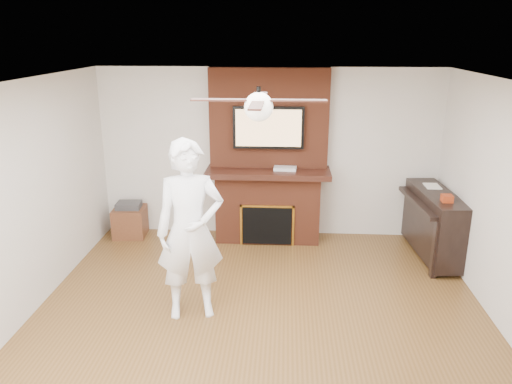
# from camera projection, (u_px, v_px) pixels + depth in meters

# --- Properties ---
(room_shell) EXTENTS (5.36, 5.86, 2.86)m
(room_shell) POSITION_uv_depth(u_px,v_px,m) (258.00, 219.00, 4.76)
(room_shell) COLOR #553719
(room_shell) RESTS_ON ground
(fireplace) EXTENTS (1.78, 0.64, 2.50)m
(fireplace) POSITION_uv_depth(u_px,v_px,m) (268.00, 174.00, 7.26)
(fireplace) COLOR brown
(fireplace) RESTS_ON ground
(tv) EXTENTS (1.00, 0.08, 0.60)m
(tv) POSITION_uv_depth(u_px,v_px,m) (268.00, 128.00, 7.01)
(tv) COLOR black
(tv) RESTS_ON fireplace
(ceiling_fan) EXTENTS (1.21, 1.21, 0.31)m
(ceiling_fan) POSITION_uv_depth(u_px,v_px,m) (259.00, 106.00, 4.43)
(ceiling_fan) COLOR black
(ceiling_fan) RESTS_ON room_shell
(person) EXTENTS (0.80, 0.63, 1.95)m
(person) POSITION_uv_depth(u_px,v_px,m) (190.00, 231.00, 5.22)
(person) COLOR white
(person) RESTS_ON ground
(side_table) EXTENTS (0.49, 0.49, 0.53)m
(side_table) POSITION_uv_depth(u_px,v_px,m) (130.00, 220.00, 7.55)
(side_table) COLOR #4E2816
(side_table) RESTS_ON ground
(piano) EXTENTS (0.63, 1.44, 1.01)m
(piano) POSITION_uv_depth(u_px,v_px,m) (434.00, 223.00, 6.76)
(piano) COLOR black
(piano) RESTS_ON ground
(cable_box) EXTENTS (0.33, 0.20, 0.05)m
(cable_box) POSITION_uv_depth(u_px,v_px,m) (285.00, 169.00, 7.12)
(cable_box) COLOR silver
(cable_box) RESTS_ON fireplace
(candle_green) EXTENTS (0.07, 0.07, 0.10)m
(candle_green) POSITION_uv_depth(u_px,v_px,m) (268.00, 240.00, 7.31)
(candle_green) COLOR #54913A
(candle_green) RESTS_ON ground
(candle_cream) EXTENTS (0.08, 0.08, 0.10)m
(candle_cream) POSITION_uv_depth(u_px,v_px,m) (275.00, 239.00, 7.36)
(candle_cream) COLOR #FFEBCA
(candle_cream) RESTS_ON ground
(candle_blue) EXTENTS (0.07, 0.07, 0.08)m
(candle_blue) POSITION_uv_depth(u_px,v_px,m) (283.00, 240.00, 7.34)
(candle_blue) COLOR #315795
(candle_blue) RESTS_ON ground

